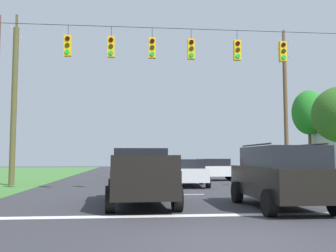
# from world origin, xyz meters

# --- Properties ---
(ground_plane) EXTENTS (120.00, 120.00, 0.00)m
(ground_plane) POSITION_xyz_m (0.00, 0.00, 0.00)
(ground_plane) COLOR #333338
(stop_bar_stripe) EXTENTS (13.38, 0.45, 0.01)m
(stop_bar_stripe) POSITION_xyz_m (0.00, 3.31, 0.00)
(stop_bar_stripe) COLOR white
(stop_bar_stripe) RESTS_ON ground
(lane_dash_0) EXTENTS (2.50, 0.15, 0.01)m
(lane_dash_0) POSITION_xyz_m (0.00, 9.31, 0.00)
(lane_dash_0) COLOR white
(lane_dash_0) RESTS_ON ground
(lane_dash_1) EXTENTS (2.50, 0.15, 0.01)m
(lane_dash_1) POSITION_xyz_m (0.00, 16.08, 0.00)
(lane_dash_1) COLOR white
(lane_dash_1) RESTS_ON ground
(lane_dash_2) EXTENTS (2.50, 0.15, 0.01)m
(lane_dash_2) POSITION_xyz_m (0.00, 21.48, 0.00)
(lane_dash_2) COLOR white
(lane_dash_2) RESTS_ON ground
(overhead_signal_span) EXTENTS (16.32, 0.31, 7.93)m
(overhead_signal_span) POSITION_xyz_m (0.06, 9.65, 4.64)
(overhead_signal_span) COLOR brown
(overhead_signal_span) RESTS_ON ground
(pickup_truck) EXTENTS (2.44, 5.47, 1.95)m
(pickup_truck) POSITION_xyz_m (-1.64, 5.98, 0.97)
(pickup_truck) COLOR black
(pickup_truck) RESTS_ON ground
(suv_black) EXTENTS (2.21, 4.80, 2.05)m
(suv_black) POSITION_xyz_m (2.83, 4.48, 1.06)
(suv_black) COLOR black
(suv_black) RESTS_ON ground
(distant_car_crossing_white) EXTENTS (4.35, 2.13, 1.52)m
(distant_car_crossing_white) POSITION_xyz_m (3.72, 18.97, 0.79)
(distant_car_crossing_white) COLOR silver
(distant_car_crossing_white) RESTS_ON ground
(distant_car_oncoming) EXTENTS (2.09, 4.34, 1.52)m
(distant_car_oncoming) POSITION_xyz_m (-1.34, 20.97, 0.79)
(distant_car_oncoming) COLOR maroon
(distant_car_oncoming) RESTS_ON ground
(distant_car_far_parked) EXTENTS (2.21, 4.39, 1.52)m
(distant_car_far_parked) POSITION_xyz_m (1.27, 14.06, 0.79)
(distant_car_far_parked) COLOR silver
(distant_car_far_parked) RESTS_ON ground
(utility_pole_mid_right) EXTENTS (0.27, 1.94, 10.02)m
(utility_pole_mid_right) POSITION_xyz_m (8.02, 16.35, 4.97)
(utility_pole_mid_right) COLOR brown
(utility_pole_mid_right) RESTS_ON ground
(utility_pole_near_left) EXTENTS (0.33, 1.99, 10.06)m
(utility_pole_near_left) POSITION_xyz_m (-8.80, 15.28, 4.78)
(utility_pole_near_left) COLOR brown
(utility_pole_near_left) RESTS_ON ground
(tree_roadside_left) EXTENTS (2.82, 2.82, 7.21)m
(tree_roadside_left) POSITION_xyz_m (12.78, 22.92, 5.33)
(tree_roadside_left) COLOR brown
(tree_roadside_left) RESTS_ON ground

